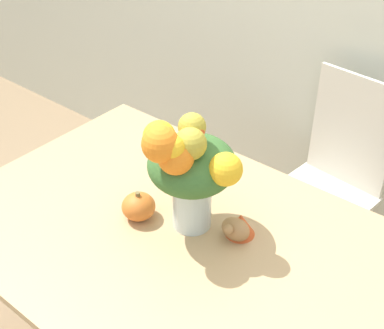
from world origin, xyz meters
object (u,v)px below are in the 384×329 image
object	(u,v)px
flower_vase	(189,167)
pumpkin	(139,206)
dining_chair_near_window	(330,182)
turkey_figurine	(238,226)

from	to	relation	value
flower_vase	pumpkin	xyz separation A→B (m)	(-0.17, -0.08, -0.20)
dining_chair_near_window	flower_vase	bearing A→B (deg)	-92.46
flower_vase	turkey_figurine	xyz separation A→B (m)	(0.16, 0.07, -0.21)
pumpkin	flower_vase	bearing A→B (deg)	24.31
pumpkin	turkey_figurine	distance (m)	0.35
pumpkin	dining_chair_near_window	world-z (taller)	dining_chair_near_window
flower_vase	dining_chair_near_window	distance (m)	1.01
flower_vase	dining_chair_near_window	world-z (taller)	flower_vase
pumpkin	dining_chair_near_window	bearing A→B (deg)	72.77
flower_vase	dining_chair_near_window	size ratio (longest dim) A/B	0.44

